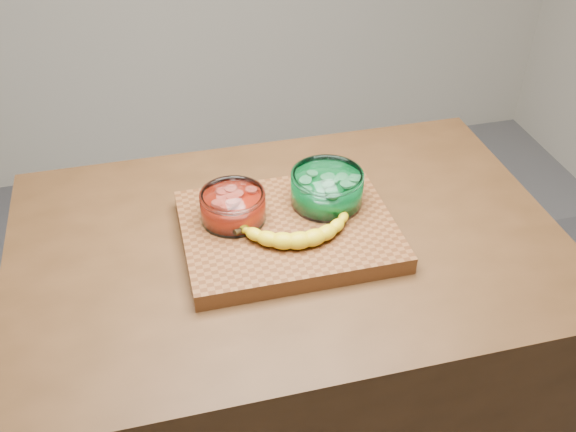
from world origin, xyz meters
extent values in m
cube|color=#482C15|center=(0.00, 0.00, 0.45)|extent=(1.20, 0.80, 0.90)
cube|color=brown|center=(0.00, 0.00, 0.92)|extent=(0.45, 0.35, 0.04)
cylinder|color=white|center=(-0.11, 0.05, 0.97)|extent=(0.14, 0.14, 0.07)
cylinder|color=red|center=(-0.11, 0.05, 0.96)|extent=(0.12, 0.12, 0.04)
cylinder|color=#FF6650|center=(-0.11, 0.05, 0.99)|extent=(0.11, 0.11, 0.02)
cylinder|color=white|center=(0.10, 0.05, 0.98)|extent=(0.16, 0.16, 0.07)
cylinder|color=#097B2D|center=(0.10, 0.05, 0.97)|extent=(0.14, 0.14, 0.04)
cylinder|color=#59BF70|center=(0.10, 0.05, 1.00)|extent=(0.13, 0.13, 0.02)
camera|label=1|loc=(-0.26, -1.04, 1.80)|focal=40.00mm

